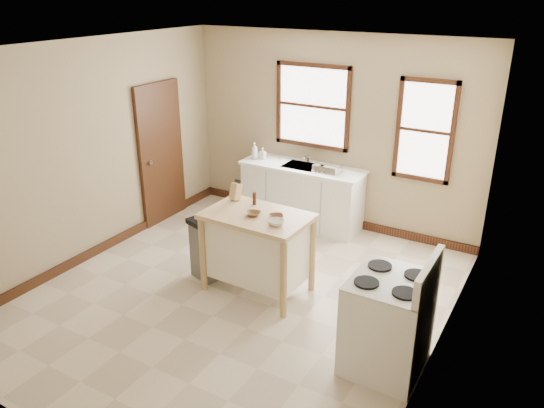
# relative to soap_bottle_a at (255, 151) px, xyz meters

# --- Properties ---
(floor) EXTENTS (5.00, 5.00, 0.00)m
(floor) POSITION_rel_soap_bottle_a_xyz_m (1.09, -2.14, -1.05)
(floor) COLOR beige
(floor) RESTS_ON ground
(ceiling) EXTENTS (5.00, 5.00, 0.00)m
(ceiling) POSITION_rel_soap_bottle_a_xyz_m (1.09, -2.14, 1.75)
(ceiling) COLOR white
(ceiling) RESTS_ON ground
(wall_back) EXTENTS (4.50, 0.04, 2.80)m
(wall_back) POSITION_rel_soap_bottle_a_xyz_m (1.09, 0.36, 0.35)
(wall_back) COLOR #9F8568
(wall_back) RESTS_ON ground
(wall_left) EXTENTS (0.04, 5.00, 2.80)m
(wall_left) POSITION_rel_soap_bottle_a_xyz_m (-1.16, -2.14, 0.35)
(wall_left) COLOR #9F8568
(wall_left) RESTS_ON ground
(wall_right) EXTENTS (0.04, 5.00, 2.80)m
(wall_right) POSITION_rel_soap_bottle_a_xyz_m (3.34, -2.14, 0.35)
(wall_right) COLOR #9F8568
(wall_right) RESTS_ON ground
(window_main) EXTENTS (1.17, 0.06, 1.22)m
(window_main) POSITION_rel_soap_bottle_a_xyz_m (0.79, 0.34, 0.70)
(window_main) COLOR black
(window_main) RESTS_ON wall_back
(window_side) EXTENTS (0.77, 0.06, 1.37)m
(window_side) POSITION_rel_soap_bottle_a_xyz_m (2.44, 0.34, 0.55)
(window_side) COLOR black
(window_side) RESTS_ON wall_back
(door_left) EXTENTS (0.06, 0.90, 2.10)m
(door_left) POSITION_rel_soap_bottle_a_xyz_m (-1.12, -0.84, 0.00)
(door_left) COLOR black
(door_left) RESTS_ON ground
(baseboard_back) EXTENTS (4.50, 0.04, 0.12)m
(baseboard_back) POSITION_rel_soap_bottle_a_xyz_m (1.09, 0.33, -0.99)
(baseboard_back) COLOR black
(baseboard_back) RESTS_ON ground
(baseboard_left) EXTENTS (0.04, 5.00, 0.12)m
(baseboard_left) POSITION_rel_soap_bottle_a_xyz_m (-1.13, -2.14, -0.99)
(baseboard_left) COLOR black
(baseboard_left) RESTS_ON ground
(sink_counter) EXTENTS (1.86, 0.62, 0.92)m
(sink_counter) POSITION_rel_soap_bottle_a_xyz_m (0.79, 0.06, -0.59)
(sink_counter) COLOR silver
(sink_counter) RESTS_ON ground
(faucet) EXTENTS (0.03, 0.03, 0.22)m
(faucet) POSITION_rel_soap_bottle_a_xyz_m (0.79, 0.24, -0.02)
(faucet) COLOR silver
(faucet) RESTS_ON sink_counter
(soap_bottle_a) EXTENTS (0.12, 0.12, 0.25)m
(soap_bottle_a) POSITION_rel_soap_bottle_a_xyz_m (0.00, 0.00, 0.00)
(soap_bottle_a) COLOR #B2B2B2
(soap_bottle_a) RESTS_ON sink_counter
(soap_bottle_b) EXTENTS (0.08, 0.08, 0.17)m
(soap_bottle_b) POSITION_rel_soap_bottle_a_xyz_m (0.11, 0.05, -0.04)
(soap_bottle_b) COLOR #B2B2B2
(soap_bottle_b) RESTS_ON sink_counter
(dish_rack) EXTENTS (0.45, 0.39, 0.09)m
(dish_rack) POSITION_rel_soap_bottle_a_xyz_m (1.22, -0.01, -0.08)
(dish_rack) COLOR silver
(dish_rack) RESTS_ON sink_counter
(kitchen_island) EXTENTS (1.21, 0.79, 0.98)m
(kitchen_island) POSITION_rel_soap_bottle_a_xyz_m (1.21, -1.89, -0.56)
(kitchen_island) COLOR tan
(kitchen_island) RESTS_ON ground
(knife_block) EXTENTS (0.12, 0.12, 0.20)m
(knife_block) POSITION_rel_soap_bottle_a_xyz_m (0.77, -1.65, 0.03)
(knife_block) COLOR tan
(knife_block) RESTS_ON kitchen_island
(pepper_grinder) EXTENTS (0.05, 0.05, 0.15)m
(pepper_grinder) POSITION_rel_soap_bottle_a_xyz_m (1.04, -1.66, 0.01)
(pepper_grinder) COLOR #411B11
(pepper_grinder) RESTS_ON kitchen_island
(bowl_a) EXTENTS (0.20, 0.20, 0.04)m
(bowl_a) POSITION_rel_soap_bottle_a_xyz_m (1.20, -1.95, -0.04)
(bowl_a) COLOR brown
(bowl_a) RESTS_ON kitchen_island
(bowl_b) EXTENTS (0.23, 0.23, 0.04)m
(bowl_b) POSITION_rel_soap_bottle_a_xyz_m (1.46, -1.88, -0.05)
(bowl_b) COLOR brown
(bowl_b) RESTS_ON kitchen_island
(bowl_c) EXTENTS (0.19, 0.19, 0.06)m
(bowl_c) POSITION_rel_soap_bottle_a_xyz_m (1.55, -2.03, -0.04)
(bowl_c) COLOR silver
(bowl_c) RESTS_ON kitchen_island
(trash_bin) EXTENTS (0.48, 0.44, 0.77)m
(trash_bin) POSITION_rel_soap_bottle_a_xyz_m (0.52, -1.94, -0.66)
(trash_bin) COLOR #585856
(trash_bin) RESTS_ON ground
(gas_stove) EXTENTS (0.75, 0.77, 1.21)m
(gas_stove) POSITION_rel_soap_bottle_a_xyz_m (2.98, -2.45, -0.44)
(gas_stove) COLOR white
(gas_stove) RESTS_ON ground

